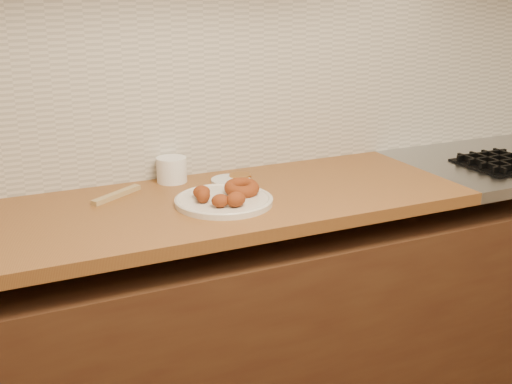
{
  "coord_description": "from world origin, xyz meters",
  "views": [
    {
      "loc": [
        -1.0,
        -0.1,
        1.55
      ],
      "look_at": [
        -0.2,
        1.62,
        0.93
      ],
      "focal_mm": 45.0,
      "sensor_mm": 36.0,
      "label": 1
    }
  ],
  "objects": [
    {
      "name": "wall_back",
      "position": [
        0.0,
        2.0,
        1.35
      ],
      "size": [
        4.0,
        0.02,
        2.7
      ],
      "primitive_type": "cube",
      "color": "tan",
      "rests_on": "ground"
    },
    {
      "name": "base_cabinet",
      "position": [
        0.0,
        1.69,
        0.39
      ],
      "size": [
        3.6,
        0.6,
        0.77
      ],
      "primitive_type": "cube",
      "color": "#492D18",
      "rests_on": "floor"
    },
    {
      "name": "butcher_block",
      "position": [
        -0.65,
        1.69,
        0.88
      ],
      "size": [
        2.3,
        0.62,
        0.04
      ],
      "primitive_type": "cube",
      "color": "brown",
      "rests_on": "base_cabinet"
    },
    {
      "name": "backsplash",
      "position": [
        0.0,
        1.99,
        1.2
      ],
      "size": [
        3.6,
        0.02,
        0.6
      ],
      "primitive_type": "cube",
      "color": "beige",
      "rests_on": "wall_back"
    },
    {
      "name": "donut_plate",
      "position": [
        -0.3,
        1.64,
        0.91
      ],
      "size": [
        0.3,
        0.3,
        0.02
      ],
      "primitive_type": "cylinder",
      "color": "silver",
      "rests_on": "butcher_block"
    },
    {
      "name": "ring_donut",
      "position": [
        -0.23,
        1.65,
        0.94
      ],
      "size": [
        0.12,
        0.12,
        0.05
      ],
      "primitive_type": "torus",
      "rotation": [
        0.1,
        0.0,
        -0.08
      ],
      "color": "#883810",
      "rests_on": "donut_plate"
    },
    {
      "name": "fried_dough_chunks",
      "position": [
        -0.34,
        1.6,
        0.94
      ],
      "size": [
        0.14,
        0.19,
        0.04
      ],
      "color": "#883810",
      "rests_on": "donut_plate"
    },
    {
      "name": "plastic_tub",
      "position": [
        -0.37,
        1.92,
        0.94
      ],
      "size": [
        0.13,
        0.13,
        0.09
      ],
      "primitive_type": "cylinder",
      "rotation": [
        0.0,
        0.0,
        -0.39
      ],
      "color": "white",
      "rests_on": "butcher_block"
    },
    {
      "name": "tub_lid",
      "position": [
        -0.19,
        1.84,
        0.9
      ],
      "size": [
        0.16,
        0.16,
        0.01
      ],
      "primitive_type": "cylinder",
      "rotation": [
        0.0,
        0.0,
        0.18
      ],
      "color": "silver",
      "rests_on": "butcher_block"
    },
    {
      "name": "brass_jar_lid",
      "position": [
        -0.14,
        1.87,
        0.91
      ],
      "size": [
        0.1,
        0.1,
        0.01
      ],
      "primitive_type": "cylinder",
      "rotation": [
        0.0,
        0.0,
        0.32
      ],
      "color": "#B87630",
      "rests_on": "butcher_block"
    },
    {
      "name": "wooden_utensil",
      "position": [
        -0.58,
        1.84,
        0.91
      ],
      "size": [
        0.18,
        0.13,
        0.02
      ],
      "primitive_type": "cube",
      "rotation": [
        0.0,
        0.0,
        0.59
      ],
      "color": "tan",
      "rests_on": "butcher_block"
    }
  ]
}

